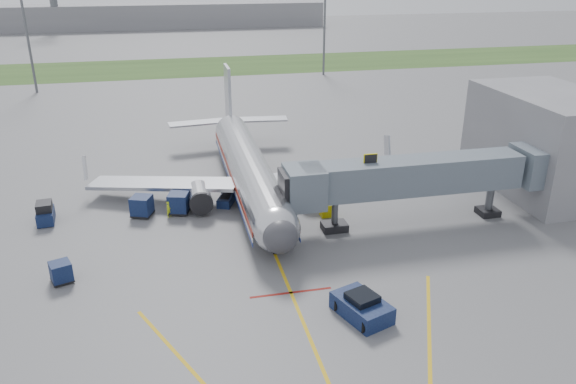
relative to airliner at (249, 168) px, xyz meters
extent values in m
plane|color=#565659|center=(0.00, -15.25, -2.65)|extent=(400.00, 400.00, 0.00)
cube|color=#2D4C1E|center=(0.00, 74.75, -2.64)|extent=(300.00, 25.00, 0.01)
cube|color=gold|center=(0.00, -17.25, -2.64)|extent=(0.25, 50.00, 0.01)
cube|color=maroon|center=(0.00, -19.25, -2.64)|extent=(6.00, 0.25, 0.01)
cube|color=gold|center=(6.00, -29.25, -2.64)|extent=(9.52, 20.04, 0.01)
cylinder|color=silver|center=(0.00, -0.25, 0.05)|extent=(3.80, 28.00, 3.80)
sphere|color=silver|center=(0.00, -14.25, 0.05)|extent=(3.80, 3.80, 3.80)
sphere|color=#38383D|center=(0.00, -15.55, 0.05)|extent=(2.74, 2.74, 2.74)
cube|color=black|center=(0.00, -14.65, 0.60)|extent=(2.20, 1.20, 0.55)
cone|color=silver|center=(0.00, 16.25, 0.05)|extent=(3.80, 5.00, 3.80)
cube|color=#B7BAC1|center=(0.00, 15.75, 4.05)|extent=(0.35, 4.20, 7.00)
cube|color=#B7BAC1|center=(-8.50, -0.25, -0.85)|extent=(15.10, 8.59, 1.13)
cube|color=#B7BAC1|center=(8.50, -0.25, -0.85)|extent=(15.10, 8.59, 1.13)
cylinder|color=silver|center=(-5.20, -3.25, -1.30)|extent=(2.10, 3.60, 2.10)
cylinder|color=silver|center=(5.20, -3.25, -1.30)|extent=(2.10, 3.60, 2.10)
cube|color=maroon|center=(1.92, -0.25, -0.30)|extent=(0.05, 28.00, 0.45)
cube|color=navy|center=(1.92, -0.25, -1.20)|extent=(0.05, 28.00, 0.35)
cylinder|color=black|center=(0.00, -13.25, -2.35)|extent=(0.28, 0.70, 0.70)
cylinder|color=black|center=(-2.60, 0.25, -2.20)|extent=(0.50, 1.00, 1.00)
cylinder|color=black|center=(2.60, 0.25, -2.20)|extent=(0.50, 1.00, 1.00)
cube|color=slate|center=(13.00, -10.25, 1.95)|extent=(20.00, 3.00, 3.00)
cube|color=slate|center=(3.20, -10.25, 1.75)|extent=(3.20, 3.60, 3.40)
cube|color=black|center=(2.00, -10.25, 1.75)|extent=(1.60, 3.00, 2.80)
cube|color=#D4C60C|center=(9.00, -10.25, 3.75)|extent=(1.20, 0.15, 1.00)
cylinder|color=#595B60|center=(6.00, -10.25, -1.10)|extent=(0.56, 0.56, 3.10)
cube|color=black|center=(6.00, -10.25, -2.30)|extent=(2.20, 1.60, 0.70)
cylinder|color=#595B60|center=(21.00, -10.25, -1.10)|extent=(0.70, 0.70, 3.10)
cube|color=black|center=(21.00, -10.25, -2.35)|extent=(1.80, 1.80, 0.60)
cube|color=slate|center=(25.00, -10.25, 1.95)|extent=(3.00, 4.00, 3.40)
cube|color=slate|center=(30.00, -5.25, 2.35)|extent=(10.00, 16.00, 10.00)
cylinder|color=#595B60|center=(-30.00, 54.75, 7.35)|extent=(0.44, 0.44, 20.00)
cylinder|color=#595B60|center=(25.00, 59.75, 7.35)|extent=(0.44, 0.44, 20.00)
cube|color=slate|center=(-10.00, 154.75, 1.35)|extent=(120.00, 14.00, 8.00)
cube|color=#0B1133|center=(4.00, -23.01, -2.03)|extent=(3.69, 4.62, 1.23)
cube|color=black|center=(4.00, -23.01, -1.25)|extent=(2.29, 2.29, 0.56)
cylinder|color=black|center=(3.55, -24.72, -2.20)|extent=(0.54, 0.92, 0.89)
cylinder|color=black|center=(5.44, -24.03, -2.20)|extent=(0.54, 0.92, 0.89)
cylinder|color=black|center=(2.55, -21.99, -2.20)|extent=(0.54, 0.92, 0.89)
cylinder|color=black|center=(4.44, -21.30, -2.20)|extent=(0.54, 0.92, 0.89)
cube|color=#0B1133|center=(-19.15, -2.92, -2.04)|extent=(1.71, 2.90, 1.11)
cube|color=black|center=(-19.15, -2.92, -1.09)|extent=(1.50, 1.89, 0.78)
cylinder|color=black|center=(-19.60, -3.96, -2.37)|extent=(0.30, 0.58, 0.55)
cylinder|color=black|center=(-18.50, -3.85, -2.37)|extent=(0.30, 0.58, 0.55)
cylinder|color=black|center=(-19.80, -1.98, -2.37)|extent=(0.30, 0.58, 0.55)
cylinder|color=black|center=(-18.69, -1.87, -2.37)|extent=(0.30, 0.58, 0.55)
cube|color=#0B1133|center=(-10.60, -3.45, -1.58)|extent=(2.25, 2.25, 1.74)
cube|color=black|center=(-10.60, -3.45, -2.44)|extent=(2.32, 2.32, 0.13)
cylinder|color=black|center=(-11.47, -3.84, -2.49)|extent=(0.34, 0.38, 0.31)
cylinder|color=black|center=(-10.21, -4.32, -2.49)|extent=(0.34, 0.38, 0.31)
cylinder|color=black|center=(-10.99, -2.58, -2.49)|extent=(0.34, 0.38, 0.31)
cylinder|color=black|center=(-9.73, -3.06, -2.49)|extent=(0.34, 0.38, 0.31)
cube|color=#0B1133|center=(-16.25, -14.08, -1.77)|extent=(1.84, 1.84, 1.44)
cube|color=black|center=(-16.25, -14.08, -2.48)|extent=(1.90, 1.90, 0.11)
cylinder|color=black|center=(-16.58, -14.80, -2.52)|extent=(0.28, 0.31, 0.26)
cylinder|color=black|center=(-15.53, -14.41, -2.52)|extent=(0.28, 0.31, 0.26)
cylinder|color=black|center=(-16.96, -13.75, -2.52)|extent=(0.28, 0.31, 0.26)
cylinder|color=black|center=(-15.92, -13.37, -2.52)|extent=(0.28, 0.31, 0.26)
cube|color=#0B1133|center=(-7.23, -3.57, -1.56)|extent=(2.19, 2.19, 1.78)
cube|color=black|center=(-7.23, -3.57, -2.44)|extent=(2.26, 2.26, 0.14)
cylinder|color=black|center=(-8.08, -4.04, -2.48)|extent=(0.33, 0.38, 0.32)
cylinder|color=black|center=(-6.75, -4.41, -2.48)|extent=(0.33, 0.38, 0.32)
cylinder|color=black|center=(-7.70, -2.72, -2.48)|extent=(0.33, 0.38, 0.32)
cylinder|color=black|center=(-6.38, -3.09, -2.48)|extent=(0.33, 0.38, 0.32)
cube|color=#0B1133|center=(-2.50, -2.12, -2.24)|extent=(2.41, 3.52, 0.82)
cube|color=black|center=(-2.33, -1.70, -1.37)|extent=(2.14, 3.71, 1.29)
cylinder|color=black|center=(-3.37, -3.04, -2.39)|extent=(0.38, 0.55, 0.51)
cylinder|color=black|center=(-2.53, -3.39, -2.39)|extent=(0.38, 0.55, 0.51)
cylinder|color=black|center=(-2.48, -0.85, -2.39)|extent=(0.38, 0.55, 0.51)
cylinder|color=black|center=(-1.64, -1.19, -2.39)|extent=(0.38, 0.55, 0.51)
cube|color=#D4C60C|center=(6.34, -7.25, -2.04)|extent=(1.54, 1.04, 1.22)
cylinder|color=black|center=(5.83, -7.26, -2.49)|extent=(0.21, 0.31, 0.30)
cylinder|color=black|center=(6.85, -7.24, -2.49)|extent=(0.21, 0.31, 0.30)
imported|color=#C7DF1A|center=(-8.18, -4.22, -1.88)|extent=(0.65, 0.65, 1.53)
camera|label=1|loc=(-7.73, -52.82, 19.54)|focal=35.00mm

